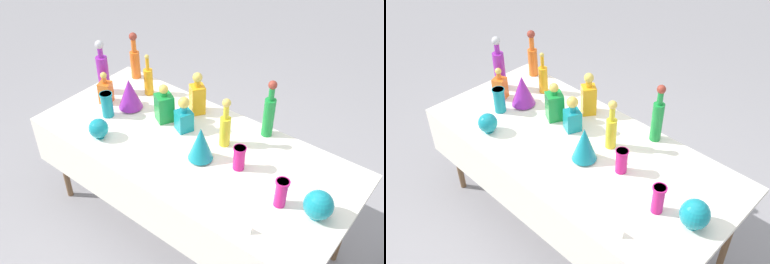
# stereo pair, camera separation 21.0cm
# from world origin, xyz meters

# --- Properties ---
(ground_plane) EXTENTS (40.00, 40.00, 0.00)m
(ground_plane) POSITION_xyz_m (0.00, 0.00, 0.00)
(ground_plane) COLOR gray
(display_table) EXTENTS (2.09, 0.94, 0.76)m
(display_table) POSITION_xyz_m (0.00, -0.04, 0.70)
(display_table) COLOR white
(display_table) RESTS_ON ground
(tall_bottle_0) EXTENTS (0.08, 0.08, 0.42)m
(tall_bottle_0) POSITION_xyz_m (-0.90, 0.09, 0.94)
(tall_bottle_0) COLOR purple
(tall_bottle_0) RESTS_ON display_table
(tall_bottle_1) EXTENTS (0.07, 0.07, 0.40)m
(tall_bottle_1) POSITION_xyz_m (0.31, 0.39, 0.93)
(tall_bottle_1) COLOR #198C38
(tall_bottle_1) RESTS_ON display_table
(tall_bottle_2) EXTENTS (0.07, 0.07, 0.34)m
(tall_bottle_2) POSITION_xyz_m (0.16, 0.13, 0.90)
(tall_bottle_2) COLOR yellow
(tall_bottle_2) RESTS_ON display_table
(tall_bottle_3) EXTENTS (0.07, 0.07, 0.32)m
(tall_bottle_3) POSITION_xyz_m (-0.63, 0.27, 0.88)
(tall_bottle_3) COLOR orange
(tall_bottle_3) RESTS_ON display_table
(tall_bottle_4) EXTENTS (0.07, 0.07, 0.38)m
(tall_bottle_4) POSITION_xyz_m (-0.87, 0.39, 0.92)
(tall_bottle_4) COLOR orange
(tall_bottle_4) RESTS_ON display_table
(square_decanter_0) EXTENTS (0.11, 0.11, 0.24)m
(square_decanter_0) POSITION_xyz_m (-0.79, 0.00, 0.86)
(square_decanter_0) COLOR orange
(square_decanter_0) RESTS_ON display_table
(square_decanter_1) EXTENTS (0.15, 0.15, 0.27)m
(square_decanter_1) POSITION_xyz_m (-0.32, 0.10, 0.87)
(square_decanter_1) COLOR #198C38
(square_decanter_1) RESTS_ON display_table
(square_decanter_2) EXTENTS (0.13, 0.13, 0.25)m
(square_decanter_2) POSITION_xyz_m (-0.14, 0.09, 0.87)
(square_decanter_2) COLOR teal
(square_decanter_2) RESTS_ON display_table
(square_decanter_3) EXTENTS (0.13, 0.13, 0.31)m
(square_decanter_3) POSITION_xyz_m (-0.20, 0.31, 0.89)
(square_decanter_3) COLOR orange
(square_decanter_3) RESTS_ON display_table
(slender_vase_0) EXTENTS (0.08, 0.08, 0.15)m
(slender_vase_0) POSITION_xyz_m (0.35, 0.00, 0.84)
(slender_vase_0) COLOR #C61972
(slender_vase_0) RESTS_ON display_table
(slender_vase_1) EXTENTS (0.08, 0.08, 0.17)m
(slender_vase_1) POSITION_xyz_m (0.69, -0.11, 0.85)
(slender_vase_1) COLOR #C61972
(slender_vase_1) RESTS_ON display_table
(slender_vase_2) EXTENTS (0.09, 0.09, 0.18)m
(slender_vase_2) POSITION_xyz_m (-0.65, -0.11, 0.86)
(slender_vase_2) COLOR teal
(slender_vase_2) RESTS_ON display_table
(fluted_vase_0) EXTENTS (0.17, 0.17, 0.23)m
(fluted_vase_0) POSITION_xyz_m (-0.60, 0.05, 0.88)
(fluted_vase_0) COLOR purple
(fluted_vase_0) RESTS_ON display_table
(fluted_vase_1) EXTENTS (0.15, 0.15, 0.23)m
(fluted_vase_1) POSITION_xyz_m (0.13, -0.07, 0.88)
(fluted_vase_1) COLOR teal
(fluted_vase_1) RESTS_ON display_table
(round_bowl_0) EXTENTS (0.16, 0.16, 0.17)m
(round_bowl_0) POSITION_xyz_m (0.88, -0.06, 0.85)
(round_bowl_0) COLOR teal
(round_bowl_0) RESTS_ON display_table
(round_bowl_1) EXTENTS (0.13, 0.13, 0.14)m
(round_bowl_1) POSITION_xyz_m (-0.51, -0.31, 0.83)
(round_bowl_1) COLOR teal
(round_bowl_1) RESTS_ON display_table
(price_tag_left) EXTENTS (0.06, 0.02, 0.05)m
(price_tag_left) POSITION_xyz_m (0.65, -0.37, 0.78)
(price_tag_left) COLOR white
(price_tag_left) RESTS_ON display_table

